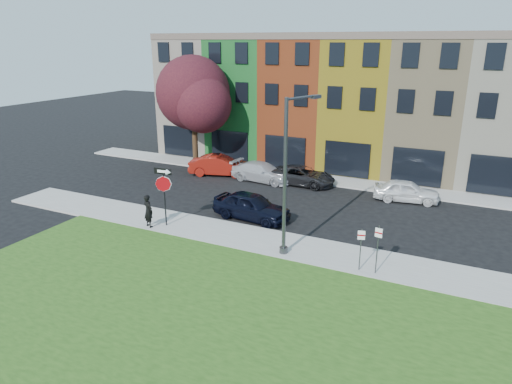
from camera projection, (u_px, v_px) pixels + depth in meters
The scene contains 15 objects.
ground at pixel (250, 270), 20.69m from camera, with size 120.00×120.00×0.00m, color black.
sidewalk_near at pixel (314, 251), 22.41m from camera, with size 40.00×3.00×0.12m, color gray.
sidewalk_far at pixel (303, 177), 34.72m from camera, with size 40.00×2.40×0.12m, color gray.
rowhouse_block at pixel (336, 102), 38.24m from camera, with size 30.00×10.12×10.00m.
stop_sign at pixel (164, 185), 24.70m from camera, with size 1.05×0.15×3.29m.
man at pixel (148, 211), 24.97m from camera, with size 0.78×0.64×1.85m, color black.
sedan_near at pixel (252, 206), 26.41m from camera, with size 4.83×2.37×1.59m, color black.
parked_car_red at pixel (220, 165), 35.13m from camera, with size 4.98×2.98×1.55m, color maroon.
parked_car_silver at pixel (262, 172), 33.66m from camera, with size 4.89×2.27×1.38m, color #B3B3B8.
parked_car_dark at pixel (302, 176), 32.85m from camera, with size 4.85×2.36×1.33m, color black.
parked_car_white at pixel (407, 191), 29.39m from camera, with size 4.29×2.23×1.39m, color white.
street_lamp at pixel (288, 178), 21.10m from camera, with size 1.06×2.49×7.45m.
parking_sign_a at pixel (361, 244), 20.07m from camera, with size 0.31×0.12×1.98m.
parking_sign_b at pixel (378, 244), 19.75m from camera, with size 0.32×0.11×2.26m.
tree_purple at pixel (195, 95), 36.01m from camera, with size 7.00×6.13×8.80m.
Camera 1 is at (8.33, -16.54, 9.89)m, focal length 32.00 mm.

